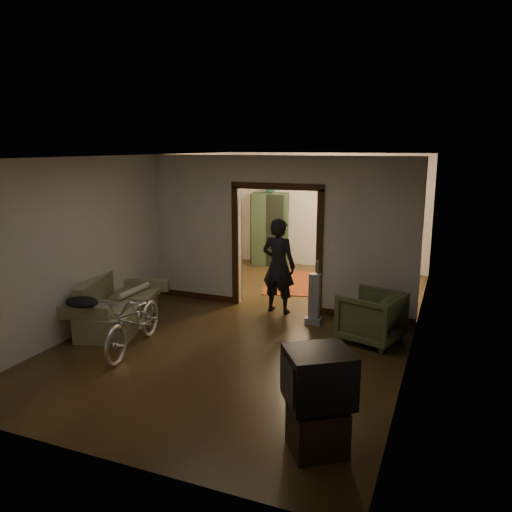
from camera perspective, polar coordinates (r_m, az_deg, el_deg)
The scene contains 24 objects.
floor at distance 8.74m, azimuth 0.74°, elevation -7.31°, with size 5.00×8.50×0.01m, color #2F200F.
ceiling at distance 8.23m, azimuth 0.80°, elevation 11.38°, with size 5.00×8.50×0.01m, color white.
wall_back at distance 12.38m, azimuth 7.92°, elevation 5.12°, with size 5.00×0.02×2.80m, color beige.
wall_left at distance 9.55m, azimuth -13.38°, elevation 2.74°, with size 0.02×8.50×2.80m, color beige.
wall_right at distance 7.84m, azimuth 18.07°, elevation 0.39°, with size 0.02×8.50×2.80m, color beige.
partition_wall at distance 9.06m, azimuth 2.48°, elevation 2.56°, with size 5.00×0.14×2.80m, color beige.
door_casing at distance 9.12m, azimuth 2.47°, elevation 0.71°, with size 1.74×0.20×2.32m, color black.
far_window at distance 12.18m, azimuth 11.11°, elevation 5.60°, with size 0.98×0.06×1.28m, color black.
chandelier at distance 10.61m, azimuth 5.73°, elevation 9.12°, with size 0.24×0.24×0.24m, color #FFE0A5.
light_switch at distance 8.73m, azimuth 8.82°, elevation 1.04°, with size 0.08×0.01×0.12m, color silver.
sofa at distance 8.68m, azimuth -15.47°, elevation -5.00°, with size 0.82×1.82×0.84m, color #6D6F4A.
rolled_paper at distance 8.82m, azimuth -13.82°, elevation -3.88°, with size 0.10×0.10×0.83m, color beige.
jacket at distance 7.91m, azimuth -19.28°, elevation -4.99°, with size 0.52×0.39×0.15m, color black.
bicycle at distance 7.60m, azimuth -13.75°, elevation -7.18°, with size 0.59×1.70×0.90m, color silver.
armchair at distance 7.91m, azimuth 13.01°, elevation -6.79°, with size 0.84×0.86×0.79m, color #47542F.
tv_stand at distance 5.22m, azimuth 7.01°, elevation -19.01°, with size 0.52×0.47×0.47m, color black.
crt_tv at distance 4.96m, azimuth 7.18°, elevation -13.51°, with size 0.61×0.55×0.53m, color black.
vacuum at distance 8.48m, azimuth 6.68°, elevation -4.89°, with size 0.27×0.21×0.88m, color gray.
person at distance 8.92m, azimuth 2.60°, elevation -1.12°, with size 0.63×0.41×1.73m, color black.
oriental_rug at distance 11.05m, azimuth 5.15°, elevation -3.06°, with size 1.55×2.03×0.02m, color maroon.
locker at distance 12.57m, azimuth 1.65°, elevation 3.09°, with size 0.91×0.51×1.82m, color #273A23.
globe at distance 12.45m, azimuth 1.68°, elevation 7.77°, with size 0.27×0.27×0.27m, color #1E5972.
desk at distance 11.78m, azimuth 11.94°, elevation -0.61°, with size 0.94×0.53×0.70m, color black.
desk_chair at distance 11.49m, azimuth 9.36°, elevation -0.40°, with size 0.38×0.38×0.86m, color black.
Camera 1 is at (2.97, -7.67, 2.95)m, focal length 35.00 mm.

